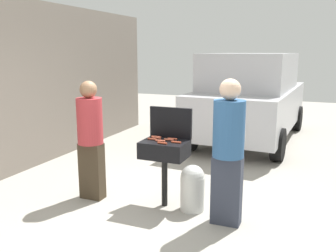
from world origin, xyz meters
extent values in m
plane|color=#9E998E|center=(0.00, 0.00, 0.00)|extent=(24.00, 24.00, 0.00)
cube|color=slate|center=(-2.82, 1.00, 1.48)|extent=(0.24, 8.00, 2.95)
cylinder|color=black|center=(0.14, 0.21, 0.34)|extent=(0.08, 0.08, 0.68)
cube|color=black|center=(0.14, 0.21, 0.79)|extent=(0.60, 0.44, 0.22)
cube|color=black|center=(0.14, 0.43, 1.11)|extent=(0.60, 0.05, 0.42)
cylinder|color=#C6593D|center=(-0.04, 0.21, 0.92)|extent=(0.13, 0.04, 0.03)
cylinder|color=#AD4228|center=(0.32, 0.17, 0.92)|extent=(0.13, 0.03, 0.03)
cylinder|color=#AD4228|center=(0.21, 0.32, 0.92)|extent=(0.13, 0.03, 0.03)
cylinder|color=#C6593D|center=(0.18, 0.27, 0.92)|extent=(0.13, 0.04, 0.03)
cylinder|color=#C6593D|center=(0.11, 0.16, 0.92)|extent=(0.13, 0.03, 0.03)
cylinder|color=#C6593D|center=(-0.03, 0.35, 0.92)|extent=(0.13, 0.03, 0.03)
cylinder|color=#AD4228|center=(0.17, 0.06, 0.92)|extent=(0.13, 0.03, 0.03)
cylinder|color=#C6593D|center=(-0.04, 0.32, 0.92)|extent=(0.13, 0.04, 0.03)
cylinder|color=#B74C33|center=(-0.01, 0.29, 0.92)|extent=(0.13, 0.03, 0.03)
cylinder|color=silver|center=(0.54, 0.22, 0.23)|extent=(0.32, 0.32, 0.46)
sphere|color=silver|center=(0.54, 0.22, 0.46)|extent=(0.31, 0.31, 0.31)
cube|color=#3F3323|center=(-0.91, 0.06, 0.40)|extent=(0.34, 0.18, 0.80)
cylinder|color=#B23338|center=(-0.91, 0.06, 1.12)|extent=(0.35, 0.35, 0.64)
sphere|color=#936B4C|center=(-0.91, 0.06, 1.56)|extent=(0.23, 0.23, 0.23)
cube|color=#333847|center=(1.04, 0.02, 0.42)|extent=(0.35, 0.19, 0.85)
cylinder|color=#2D598C|center=(1.04, 0.02, 1.18)|extent=(0.37, 0.37, 0.67)
sphere|color=beige|center=(1.04, 0.02, 1.64)|extent=(0.25, 0.25, 0.25)
cube|color=#B7B7BC|center=(0.53, 4.51, 0.77)|extent=(2.14, 4.50, 0.90)
cube|color=#B7B7BC|center=(0.52, 4.31, 1.62)|extent=(1.90, 2.69, 0.80)
cylinder|color=black|center=(1.34, 2.93, 0.32)|extent=(0.26, 0.65, 0.64)
cylinder|color=black|center=(-0.46, 3.03, 0.32)|extent=(0.26, 0.65, 0.64)
cylinder|color=black|center=(1.51, 6.00, 0.32)|extent=(0.26, 0.65, 0.64)
cylinder|color=black|center=(-0.29, 6.10, 0.32)|extent=(0.26, 0.65, 0.64)
camera|label=1|loc=(1.95, -4.05, 2.07)|focal=38.67mm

